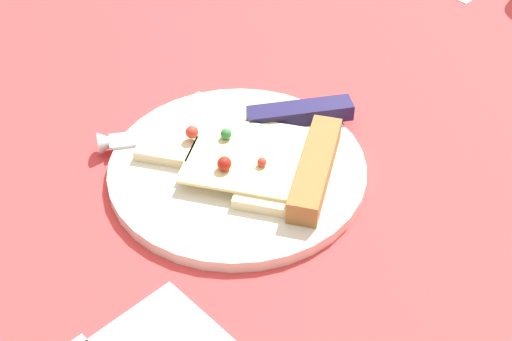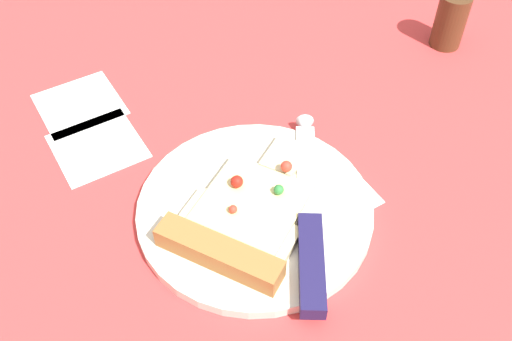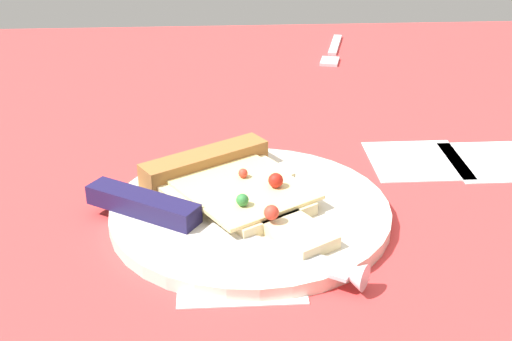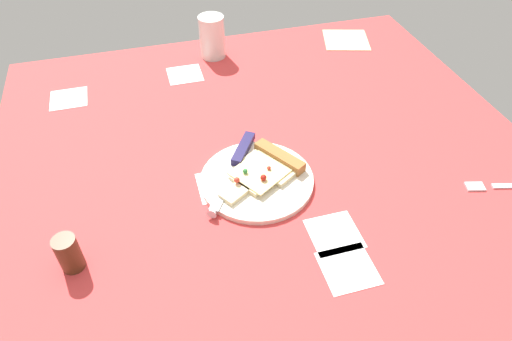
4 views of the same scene
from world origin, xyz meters
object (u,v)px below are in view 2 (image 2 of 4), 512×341
Objects in this scene: plate at (255,209)px; pizza_slice at (242,220)px; pepper_shaker at (450,21)px; knife at (309,223)px.

pizza_slice reaches higher than plate.
pepper_shaker is (-37.83, -12.53, 1.59)cm from pizza_slice.
pepper_shaker reaches higher than knife.
knife is 36.37cm from pepper_shaker.
pizza_slice is 0.89× the size of knife.
pizza_slice is (2.19, 1.35, 1.36)cm from plate.
plate is at bearing 89.90° from pizza_slice.
pepper_shaker reaches higher than pizza_slice.
knife is (-5.22, 3.49, -0.19)cm from pizza_slice.
pizza_slice is 6.29cm from knife.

